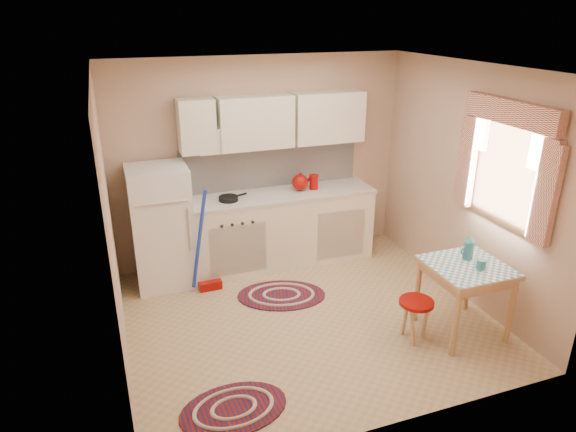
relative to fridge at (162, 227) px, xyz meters
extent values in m
plane|color=tan|center=(1.28, -1.25, -0.70)|extent=(3.60, 3.60, 0.00)
cube|color=silver|center=(1.28, -1.25, 1.80)|extent=(3.60, 3.20, 0.04)
cube|color=tan|center=(1.28, 0.35, 0.55)|extent=(3.60, 0.04, 2.50)
cube|color=tan|center=(1.28, -2.85, 0.55)|extent=(3.60, 0.04, 2.50)
cube|color=tan|center=(-0.52, -1.25, 0.55)|extent=(0.04, 3.20, 2.50)
cube|color=tan|center=(3.08, -1.25, 0.55)|extent=(0.04, 3.20, 2.50)
cube|color=silver|center=(1.40, 0.34, 0.50)|extent=(2.25, 0.03, 0.55)
cube|color=white|center=(1.40, 0.19, 1.07)|extent=(2.25, 0.33, 0.60)
cube|color=white|center=(3.06, -1.80, 0.85)|extent=(0.04, 0.85, 0.95)
cube|color=white|center=(0.00, 0.00, 0.00)|extent=(0.65, 0.60, 1.40)
cube|color=white|center=(1.44, 0.05, -0.26)|extent=(2.25, 0.60, 0.88)
cube|color=silver|center=(1.44, 0.05, 0.20)|extent=(2.27, 0.62, 0.04)
cylinder|color=black|center=(0.78, 0.00, 0.24)|extent=(0.29, 0.29, 0.05)
cylinder|color=#920905|center=(1.86, 0.05, 0.30)|extent=(0.14, 0.14, 0.16)
cube|color=tan|center=(2.61, -1.98, -0.34)|extent=(0.72, 0.72, 0.72)
cylinder|color=#920905|center=(2.11, -1.94, -0.49)|extent=(0.42, 0.42, 0.42)
cylinder|color=teal|center=(2.68, -2.08, 0.07)|extent=(0.11, 0.11, 0.10)
camera|label=1|loc=(-0.45, -5.47, 2.27)|focal=32.00mm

